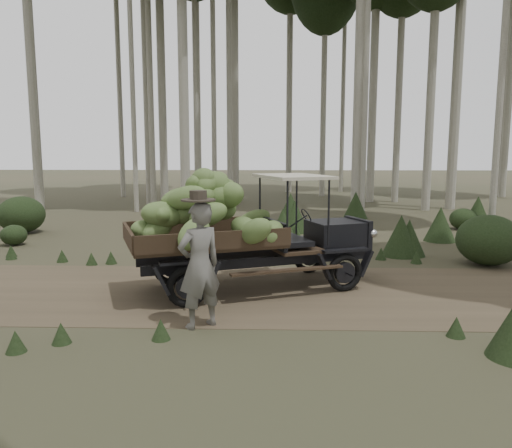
% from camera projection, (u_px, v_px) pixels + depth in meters
% --- Properties ---
extents(ground, '(120.00, 120.00, 0.00)m').
position_uv_depth(ground, '(221.00, 292.00, 9.37)').
color(ground, '#473D2B').
rests_on(ground, ground).
extents(dirt_track, '(70.00, 4.00, 0.01)m').
position_uv_depth(dirt_track, '(221.00, 291.00, 9.37)').
color(dirt_track, brown).
rests_on(dirt_track, ground).
extents(banana_truck, '(4.92, 3.27, 2.41)m').
position_uv_depth(banana_truck, '(231.00, 219.00, 9.16)').
color(banana_truck, black).
rests_on(banana_truck, ground).
extents(farmer, '(0.82, 0.78, 2.06)m').
position_uv_depth(farmer, '(199.00, 264.00, 7.36)').
color(farmer, '#625F59').
rests_on(farmer, ground).
extents(undergrowth, '(24.99, 23.28, 1.37)m').
position_uv_depth(undergrowth, '(283.00, 263.00, 9.35)').
color(undergrowth, '#233319').
rests_on(undergrowth, ground).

